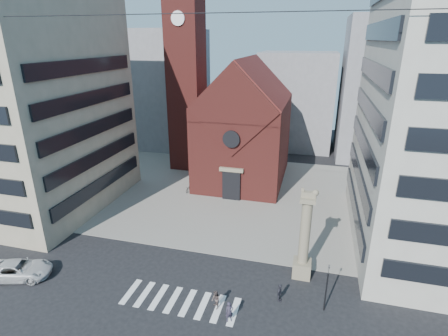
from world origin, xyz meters
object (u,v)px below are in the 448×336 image
Objects in this scene: pedestrian_0 at (229,312)px; pedestrian_1 at (216,300)px; pedestrian_2 at (279,293)px; traffic_light at (327,287)px; white_car at (18,270)px; scooter_0 at (189,189)px; lion_column at (304,243)px.

pedestrian_0 reaches higher than pedestrian_1.
pedestrian_2 is at bearing 76.02° from pedestrian_1.
traffic_light is 3.88m from pedestrian_2.
pedestrian_0 is 1.06× the size of pedestrian_1.
scooter_0 is (8.32, 21.65, -0.33)m from white_car.
white_car is at bearing -107.45° from scooter_0.
scooter_0 is at bearing -38.65° from white_car.
traffic_light is at bearing -63.54° from lion_column.
pedestrian_1 reaches higher than scooter_0.
traffic_light reaches higher than pedestrian_2.
white_car is 3.59× the size of pedestrian_1.
lion_column reaches higher than scooter_0.
pedestrian_2 reaches higher than white_car.
traffic_light reaches higher than pedestrian_0.
scooter_0 is (-18.42, 18.78, -1.82)m from traffic_light.
scooter_0 is (-14.84, 18.64, -0.34)m from pedestrian_2.
traffic_light reaches higher than white_car.
white_car is 18.35m from pedestrian_1.
scooter_0 is at bearing 46.93° from pedestrian_2.
pedestrian_1 is at bearing 110.62° from pedestrian_0.
scooter_0 is at bearing 168.04° from pedestrian_1.
traffic_light is at bearing 65.56° from pedestrian_1.
pedestrian_0 is at bearing -108.08° from white_car.
traffic_light is at bearing -83.82° from pedestrian_2.
lion_column is 5.09× the size of pedestrian_0.
traffic_light is at bearing -41.99° from scooter_0.
traffic_light reaches higher than pedestrian_1.
white_car is (-26.74, -2.87, -1.49)m from traffic_light.
pedestrian_0 is at bearing -125.65° from lion_column.
lion_column is 9.03m from pedestrian_0.
lion_column is at bearing -92.12° from white_car.
traffic_light is 7.78m from pedestrian_0.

